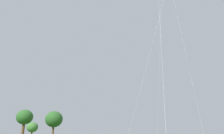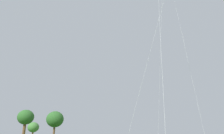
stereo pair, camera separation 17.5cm
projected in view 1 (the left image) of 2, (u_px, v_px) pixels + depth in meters
name	position (u px, v px, depth m)	size (l,w,h in m)	color
park_tree_0	(54.00, 119.00, 50.00)	(4.04, 4.04, 7.91)	brown
park_tree_1	(32.00, 128.00, 41.25)	(2.15, 2.15, 4.77)	brown
park_tree_2	(25.00, 118.00, 43.83)	(3.34, 3.34, 7.44)	brown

